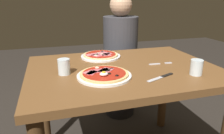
{
  "coord_description": "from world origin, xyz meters",
  "views": [
    {
      "loc": [
        -0.42,
        -1.17,
        1.15
      ],
      "look_at": [
        -0.09,
        -0.06,
        0.77
      ],
      "focal_mm": 34.12,
      "sensor_mm": 36.0,
      "label": 1
    }
  ],
  "objects_px": {
    "fork": "(159,64)",
    "knife": "(162,77)",
    "pizza_across_left": "(101,56)",
    "water_glass_far": "(196,68)",
    "diner_person": "(120,61)",
    "dining_table": "(123,85)",
    "pizza_foreground": "(104,75)",
    "water_glass_near": "(64,68)"
  },
  "relations": [
    {
      "from": "pizza_foreground",
      "to": "diner_person",
      "type": "xyz_separation_m",
      "value": [
        0.37,
        0.81,
        -0.19
      ]
    },
    {
      "from": "water_glass_near",
      "to": "pizza_across_left",
      "type": "bearing_deg",
      "value": 45.33
    },
    {
      "from": "pizza_across_left",
      "to": "water_glass_near",
      "type": "bearing_deg",
      "value": -134.67
    },
    {
      "from": "dining_table",
      "to": "fork",
      "type": "xyz_separation_m",
      "value": [
        0.24,
        -0.01,
        0.12
      ]
    },
    {
      "from": "pizza_across_left",
      "to": "dining_table",
      "type": "bearing_deg",
      "value": -72.44
    },
    {
      "from": "water_glass_near",
      "to": "water_glass_far",
      "type": "xyz_separation_m",
      "value": [
        0.7,
        -0.22,
        -0.0
      ]
    },
    {
      "from": "pizza_foreground",
      "to": "pizza_across_left",
      "type": "xyz_separation_m",
      "value": [
        0.08,
        0.39,
        -0.0
      ]
    },
    {
      "from": "pizza_foreground",
      "to": "knife",
      "type": "bearing_deg",
      "value": -17.76
    },
    {
      "from": "pizza_foreground",
      "to": "fork",
      "type": "xyz_separation_m",
      "value": [
        0.39,
        0.12,
        -0.01
      ]
    },
    {
      "from": "pizza_across_left",
      "to": "knife",
      "type": "height_order",
      "value": "pizza_across_left"
    },
    {
      "from": "knife",
      "to": "dining_table",
      "type": "bearing_deg",
      "value": 122.36
    },
    {
      "from": "pizza_across_left",
      "to": "knife",
      "type": "xyz_separation_m",
      "value": [
        0.22,
        -0.48,
        -0.01
      ]
    },
    {
      "from": "water_glass_near",
      "to": "knife",
      "type": "distance_m",
      "value": 0.54
    },
    {
      "from": "fork",
      "to": "diner_person",
      "type": "xyz_separation_m",
      "value": [
        -0.02,
        0.69,
        -0.18
      ]
    },
    {
      "from": "pizza_foreground",
      "to": "water_glass_far",
      "type": "height_order",
      "value": "water_glass_far"
    },
    {
      "from": "pizza_across_left",
      "to": "diner_person",
      "type": "relative_size",
      "value": 0.24
    },
    {
      "from": "diner_person",
      "to": "fork",
      "type": "bearing_deg",
      "value": 92.05
    },
    {
      "from": "pizza_across_left",
      "to": "fork",
      "type": "xyz_separation_m",
      "value": [
        0.32,
        -0.27,
        -0.01
      ]
    },
    {
      "from": "water_glass_far",
      "to": "knife",
      "type": "relative_size",
      "value": 0.45
    },
    {
      "from": "water_glass_near",
      "to": "fork",
      "type": "xyz_separation_m",
      "value": [
        0.6,
        0.01,
        -0.04
      ]
    },
    {
      "from": "dining_table",
      "to": "water_glass_far",
      "type": "xyz_separation_m",
      "value": [
        0.34,
        -0.24,
        0.15
      ]
    },
    {
      "from": "pizza_across_left",
      "to": "water_glass_near",
      "type": "xyz_separation_m",
      "value": [
        -0.28,
        -0.28,
        0.03
      ]
    },
    {
      "from": "fork",
      "to": "knife",
      "type": "distance_m",
      "value": 0.24
    },
    {
      "from": "water_glass_far",
      "to": "water_glass_near",
      "type": "bearing_deg",
      "value": 162.76
    },
    {
      "from": "pizza_across_left",
      "to": "fork",
      "type": "relative_size",
      "value": 1.78
    },
    {
      "from": "pizza_across_left",
      "to": "water_glass_far",
      "type": "bearing_deg",
      "value": -49.68
    },
    {
      "from": "diner_person",
      "to": "pizza_foreground",
      "type": "bearing_deg",
      "value": 65.58
    },
    {
      "from": "pizza_across_left",
      "to": "diner_person",
      "type": "height_order",
      "value": "diner_person"
    },
    {
      "from": "fork",
      "to": "pizza_across_left",
      "type": "bearing_deg",
      "value": 140.17
    },
    {
      "from": "dining_table",
      "to": "water_glass_far",
      "type": "height_order",
      "value": "water_glass_far"
    },
    {
      "from": "water_glass_near",
      "to": "water_glass_far",
      "type": "distance_m",
      "value": 0.73
    },
    {
      "from": "knife",
      "to": "diner_person",
      "type": "xyz_separation_m",
      "value": [
        0.07,
        0.91,
        -0.18
      ]
    },
    {
      "from": "dining_table",
      "to": "water_glass_near",
      "type": "bearing_deg",
      "value": -176.68
    },
    {
      "from": "knife",
      "to": "diner_person",
      "type": "bearing_deg",
      "value": 85.54
    },
    {
      "from": "dining_table",
      "to": "water_glass_near",
      "type": "relative_size",
      "value": 13.08
    },
    {
      "from": "water_glass_far",
      "to": "fork",
      "type": "distance_m",
      "value": 0.26
    },
    {
      "from": "knife",
      "to": "pizza_across_left",
      "type": "bearing_deg",
      "value": 114.84
    },
    {
      "from": "water_glass_near",
      "to": "pizza_foreground",
      "type": "bearing_deg",
      "value": -27.68
    },
    {
      "from": "dining_table",
      "to": "water_glass_far",
      "type": "bearing_deg",
      "value": -34.98
    },
    {
      "from": "pizza_foreground",
      "to": "diner_person",
      "type": "relative_size",
      "value": 0.25
    },
    {
      "from": "water_glass_far",
      "to": "dining_table",
      "type": "bearing_deg",
      "value": 145.02
    },
    {
      "from": "pizza_across_left",
      "to": "water_glass_far",
      "type": "relative_size",
      "value": 3.29
    }
  ]
}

